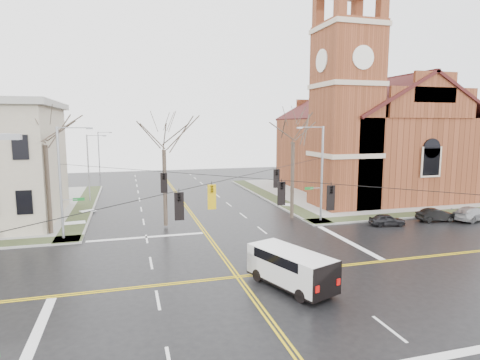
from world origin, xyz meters
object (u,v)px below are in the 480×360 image
object	(u,v)px
streetlight_north_a	(90,165)
tree_ne	(293,137)
tree_nw_near	(164,145)
signal_pole_nw	(62,180)
parked_car_c	(472,213)
parked_car_b	(436,215)
streetlight_north_b	(100,154)
church	(366,131)
parked_car_a	(387,220)
signal_pole_ne	(320,171)
cargo_van	(288,265)
tree_nw_far	(45,139)

from	to	relation	value
streetlight_north_a	tree_ne	xyz separation A→B (m)	(19.86, -14.79, 3.64)
tree_nw_near	signal_pole_nw	bearing A→B (deg)	-166.74
parked_car_c	tree_nw_near	size ratio (longest dim) A/B	0.45
streetlight_north_a	parked_car_b	size ratio (longest dim) A/B	2.14
signal_pole_nw	streetlight_north_b	bearing A→B (deg)	88.95
church	streetlight_north_b	bearing A→B (deg)	146.75
parked_car_a	streetlight_north_a	bearing A→B (deg)	65.97
signal_pole_ne	tree_nw_near	xyz separation A→B (m)	(-14.43, 1.94, 2.57)
parked_car_a	parked_car_c	distance (m)	9.30
tree_ne	streetlight_north_b	bearing A→B (deg)	119.73
signal_pole_nw	streetlight_north_b	size ratio (longest dim) A/B	1.12
signal_pole_nw	parked_car_c	world-z (taller)	signal_pole_nw
streetlight_north_a	signal_pole_nw	bearing A→B (deg)	-92.32
church	cargo_van	world-z (taller)	church
church	cargo_van	distance (m)	35.71
streetlight_north_b	tree_ne	size ratio (longest dim) A/B	0.71
parked_car_b	tree_nw_far	size ratio (longest dim) A/B	0.33
signal_pole_ne	streetlight_north_a	world-z (taller)	signal_pole_ne
signal_pole_ne	parked_car_c	bearing A→B (deg)	-13.78
signal_pole_nw	tree_ne	distance (m)	20.84
streetlight_north_a	tree_ne	world-z (taller)	tree_ne
streetlight_north_b	cargo_van	xyz separation A→B (m)	(13.07, -50.13, -3.22)
signal_pole_nw	cargo_van	world-z (taller)	signal_pole_nw
church	signal_pole_ne	distance (m)	19.22
church	tree_nw_far	world-z (taller)	church
parked_car_b	tree_nw_near	xyz separation A→B (m)	(-25.43, 4.90, 6.90)
parked_car_c	tree_ne	xyz separation A→B (m)	(-16.75, 5.30, 7.43)
streetlight_north_a	parked_car_b	distance (m)	38.49
tree_ne	parked_car_c	bearing A→B (deg)	-17.57
parked_car_b	streetlight_north_b	bearing A→B (deg)	46.25
cargo_van	parked_car_c	xyz separation A→B (m)	(23.54, 10.04, -0.58)
signal_pole_ne	parked_car_c	world-z (taller)	signal_pole_ne
signal_pole_ne	signal_pole_nw	world-z (taller)	same
church	tree_nw_near	size ratio (longest dim) A/B	2.65
streetlight_north_a	parked_car_c	distance (m)	41.93
streetlight_north_b	streetlight_north_a	bearing A→B (deg)	-90.00
church	parked_car_a	distance (m)	19.91
church	parked_car_c	xyz separation A→B (m)	(1.19, -16.87, -7.76)
streetlight_north_b	tree_ne	distance (m)	40.22
church	streetlight_north_a	world-z (taller)	church
signal_pole_ne	streetlight_north_b	bearing A→B (deg)	121.05
signal_pole_ne	tree_ne	size ratio (longest dim) A/B	0.80
signal_pole_ne	tree_ne	bearing A→B (deg)	140.92
streetlight_north_a	tree_nw_far	size ratio (longest dim) A/B	0.71
signal_pole_ne	tree_nw_far	bearing A→B (deg)	175.32
parked_car_a	parked_car_c	bearing A→B (deg)	-81.26
streetlight_north_b	signal_pole_ne	bearing A→B (deg)	-58.95
parked_car_a	tree_ne	size ratio (longest dim) A/B	0.29
signal_pole_ne	cargo_van	xyz separation A→B (m)	(-8.90, -13.63, -3.70)
parked_car_b	streetlight_north_a	bearing A→B (deg)	65.82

